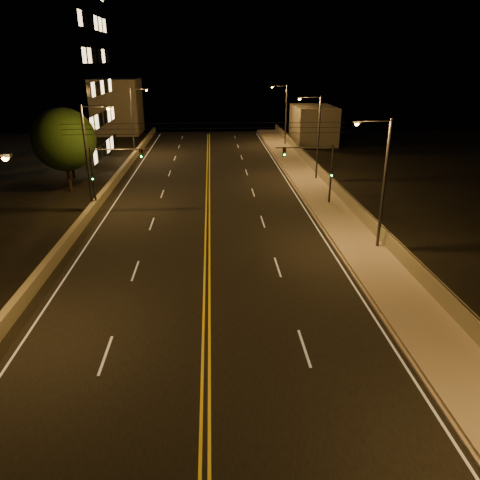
{
  "coord_description": "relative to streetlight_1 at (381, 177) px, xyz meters",
  "views": [
    {
      "loc": [
        0.45,
        -7.51,
        12.37
      ],
      "look_at": [
        2.0,
        18.0,
        2.5
      ],
      "focal_mm": 35.0,
      "sensor_mm": 36.0,
      "label": 1
    }
  ],
  "objects": [
    {
      "name": "curb",
      "position": [
        -2.59,
        -2.0,
        -5.1
      ],
      "size": [
        0.14,
        120.0,
        0.15
      ],
      "primitive_type": "cube",
      "color": "gray",
      "rests_on": "ground"
    },
    {
      "name": "tree_1",
      "position": [
        -26.57,
        23.19,
        -0.67
      ],
      "size": [
        5.28,
        5.28,
        7.16
      ],
      "color": "black",
      "rests_on": "ground"
    },
    {
      "name": "streetlight_1",
      "position": [
        0.0,
        0.0,
        0.0
      ],
      "size": [
        2.55,
        0.28,
        8.95
      ],
      "color": "#2D2D33",
      "rests_on": "ground"
    },
    {
      "name": "tree_0",
      "position": [
        -25.29,
        17.05,
        -0.02
      ],
      "size": [
        6.04,
        6.04,
        8.19
      ],
      "color": "black",
      "rests_on": "ground"
    },
    {
      "name": "streetlight_3",
      "position": [
        0.0,
        42.53,
        0.0
      ],
      "size": [
        2.55,
        0.28,
        8.95
      ],
      "color": "#2D2D33",
      "rests_on": "ground"
    },
    {
      "name": "distant_building_left",
      "position": [
        -27.52,
        56.87,
        -0.51
      ],
      "size": [
        8.0,
        8.0,
        9.34
      ],
      "primitive_type": "cube",
      "color": "slate",
      "rests_on": "ground"
    },
    {
      "name": "road",
      "position": [
        -11.52,
        -2.0,
        -5.17
      ],
      "size": [
        18.0,
        120.0,
        0.02
      ],
      "primitive_type": "cube",
      "color": "black",
      "rests_on": "ground"
    },
    {
      "name": "traffic_signal_left",
      "position": [
        -20.24,
        10.71,
        -1.66
      ],
      "size": [
        5.11,
        0.31,
        5.47
      ],
      "color": "#2D2D33",
      "rests_on": "ground"
    },
    {
      "name": "traffic_signal_right",
      "position": [
        -1.59,
        10.71,
        -1.66
      ],
      "size": [
        5.11,
        0.31,
        5.47
      ],
      "color": "#2D2D33",
      "rests_on": "ground"
    },
    {
      "name": "distant_building_right",
      "position": [
        4.98,
        44.7,
        -2.33
      ],
      "size": [
        6.0,
        10.0,
        5.7
      ],
      "primitive_type": "cube",
      "color": "slate",
      "rests_on": "ground"
    },
    {
      "name": "jersey_barrier",
      "position": [
        -21.38,
        -2.0,
        -4.75
      ],
      "size": [
        0.45,
        120.0,
        0.85
      ],
      "primitive_type": "cube",
      "color": "gray",
      "rests_on": "ground"
    },
    {
      "name": "lane_markings",
      "position": [
        -11.52,
        -2.07,
        -5.16
      ],
      "size": [
        17.32,
        116.0,
        0.0
      ],
      "color": "silver",
      "rests_on": "road"
    },
    {
      "name": "sidewalk",
      "position": [
        -0.72,
        -2.0,
        -5.03
      ],
      "size": [
        3.6,
        120.0,
        0.3
      ],
      "primitive_type": "cube",
      "color": "gray",
      "rests_on": "ground"
    },
    {
      "name": "streetlight_6",
      "position": [
        -21.43,
        36.07,
        0.0
      ],
      "size": [
        2.55,
        0.28,
        8.95
      ],
      "color": "#2D2D33",
      "rests_on": "ground"
    },
    {
      "name": "parapet_wall",
      "position": [
        0.93,
        -2.0,
        -4.38
      ],
      "size": [
        0.3,
        120.0,
        1.0
      ],
      "primitive_type": "cube",
      "color": "gray",
      "rests_on": "sidewalk"
    },
    {
      "name": "overhead_wires",
      "position": [
        -11.52,
        7.5,
        2.22
      ],
      "size": [
        22.0,
        0.03,
        0.83
      ],
      "color": "black"
    },
    {
      "name": "streetlight_5",
      "position": [
        -21.43,
        10.96,
        0.0
      ],
      "size": [
        2.55,
        0.28,
        8.95
      ],
      "color": "#2D2D33",
      "rests_on": "ground"
    },
    {
      "name": "streetlight_2",
      "position": [
        0.0,
        20.03,
        0.0
      ],
      "size": [
        2.55,
        0.28,
        8.95
      ],
      "color": "#2D2D33",
      "rests_on": "ground"
    },
    {
      "name": "parapet_rail",
      "position": [
        0.93,
        -2.0,
        -3.85
      ],
      "size": [
        0.06,
        120.0,
        0.06
      ],
      "primitive_type": "cylinder",
      "rotation": [
        1.57,
        0.0,
        0.0
      ],
      "color": "black",
      "rests_on": "parapet_wall"
    }
  ]
}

